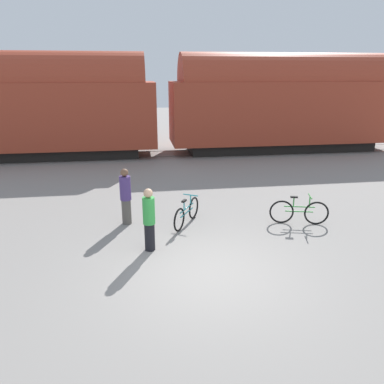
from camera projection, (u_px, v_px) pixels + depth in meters
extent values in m
plane|color=gray|center=(209.00, 273.00, 8.18)|extent=(80.00, 80.00, 0.00)
cube|color=black|center=(38.00, 152.00, 19.11)|extent=(10.14, 2.28, 0.55)
cube|color=#9E3823|center=(33.00, 115.00, 18.54)|extent=(12.07, 3.05, 3.17)
cylinder|color=#9E3823|center=(29.00, 82.00, 18.06)|extent=(11.10, 2.89, 2.89)
cube|color=black|center=(279.00, 145.00, 20.92)|extent=(10.14, 2.28, 0.55)
cube|color=#9E3823|center=(282.00, 112.00, 20.35)|extent=(12.07, 3.05, 3.17)
cylinder|color=#9E3823|center=(284.00, 81.00, 19.86)|extent=(11.10, 2.89, 2.89)
cube|color=#4C4238|center=(165.00, 156.00, 19.42)|extent=(36.97, 0.07, 0.01)
cube|color=#4C4238|center=(163.00, 151.00, 20.77)|extent=(36.97, 0.07, 0.01)
torus|color=black|center=(194.00, 208.00, 11.14)|extent=(0.39, 0.59, 0.66)
torus|color=black|center=(179.00, 220.00, 10.24)|extent=(0.39, 0.59, 0.66)
cylinder|color=teal|center=(187.00, 208.00, 10.64)|extent=(0.50, 0.79, 0.04)
cylinder|color=teal|center=(187.00, 213.00, 10.68)|extent=(0.46, 0.72, 0.04)
cylinder|color=teal|center=(184.00, 206.00, 10.44)|extent=(0.04, 0.04, 0.27)
cube|color=black|center=(184.00, 201.00, 10.40)|extent=(0.17, 0.21, 0.05)
cylinder|color=teal|center=(191.00, 200.00, 10.84)|extent=(0.04, 0.04, 0.30)
cylinder|color=teal|center=(191.00, 195.00, 10.80)|extent=(0.41, 0.27, 0.03)
torus|color=black|center=(316.00, 213.00, 10.67)|extent=(0.69, 0.22, 0.69)
torus|color=black|center=(282.00, 212.00, 10.77)|extent=(0.69, 0.22, 0.69)
cylinder|color=#338C38|center=(299.00, 207.00, 10.67)|extent=(0.84, 0.25, 0.04)
cylinder|color=#338C38|center=(299.00, 211.00, 10.71)|extent=(0.77, 0.23, 0.04)
cylinder|color=#338C38|center=(294.00, 202.00, 10.64)|extent=(0.04, 0.04, 0.29)
cube|color=black|center=(294.00, 197.00, 10.60)|extent=(0.21, 0.13, 0.05)
cylinder|color=#338C38|center=(310.00, 202.00, 10.59)|extent=(0.04, 0.04, 0.32)
cylinder|color=#338C38|center=(310.00, 196.00, 10.54)|extent=(0.15, 0.45, 0.03)
cylinder|color=#514C47|center=(127.00, 212.00, 10.75)|extent=(0.27, 0.27, 0.73)
cylinder|color=#473370|center=(125.00, 188.00, 10.53)|extent=(0.31, 0.31, 0.69)
sphere|color=brown|center=(124.00, 173.00, 10.39)|extent=(0.22, 0.22, 0.22)
cylinder|color=black|center=(150.00, 237.00, 9.14)|extent=(0.25, 0.25, 0.70)
cylinder|color=green|center=(149.00, 211.00, 8.93)|extent=(0.29, 0.29, 0.66)
sphere|color=tan|center=(148.00, 193.00, 8.80)|extent=(0.22, 0.22, 0.22)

